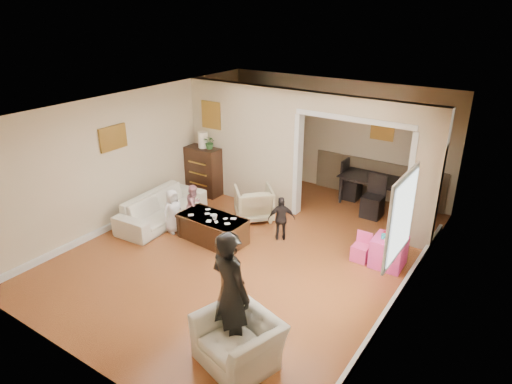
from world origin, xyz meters
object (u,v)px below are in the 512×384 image
Objects in this scene: play_table at (389,252)px; dining_table at (383,192)px; armchair_back at (254,203)px; child_kneel_b at (194,205)px; child_kneel_a at (173,211)px; table_lamp at (203,140)px; armchair_front at (239,341)px; coffee_cup at (215,217)px; adult_person at (230,293)px; cyan_cup at (384,236)px; child_toddler at (281,219)px; dresser at (204,171)px; coffee_table at (213,229)px; sofa at (162,208)px.

play_table is 2.49m from dining_table.
armchair_back is 0.87× the size of child_kneel_b.
child_kneel_a is 0.47m from child_kneel_b.
armchair_front is at bearing -45.80° from table_lamp.
child_kneel_b is at bearing 156.37° from coffee_cup.
child_kneel_b is (-0.80, 0.35, -0.10)m from coffee_cup.
armchair_front is at bearing 162.16° from adult_person.
coffee_cup is at bearing 150.76° from armchair_front.
cyan_cup is 1.89m from child_toddler.
cyan_cup is 2.51m from dining_table.
child_kneel_b is (0.88, -1.37, -0.13)m from dresser.
adult_person is 1.98× the size of child_toddler.
play_table is 0.61× the size of child_toddler.
dining_table is (-0.11, 5.54, 0.01)m from armchair_front.
child_kneel_a is (-0.97, -1.36, 0.10)m from armchair_back.
adult_person reaches higher than armchair_back.
child_kneel_a is at bearing -20.99° from adult_person.
table_lamp is at bearing -59.41° from armchair_back.
cyan_cup is (4.51, -0.74, -0.01)m from dresser.
play_table is 0.32m from cyan_cup.
dresser is 1.27× the size of child_kneel_a.
coffee_table is 2.42× the size of play_table.
child_toddler is at bearing -173.32° from play_table.
adult_person reaches higher than sofa.
coffee_table is 0.89m from child_kneel_a.
child_toddler is (2.63, -0.92, -0.87)m from table_lamp.
child_toddler is at bearing -90.93° from child_kneel_b.
table_lamp is 0.68× the size of play_table.
cyan_cup is 0.09× the size of child_toddler.
adult_person reaches higher than coffee_table.
armchair_front is 3.17m from coffee_table.
armchair_back is 2.89m from dining_table.
sofa is 1.57× the size of coffee_table.
cyan_cup is at bearing 150.18° from child_toddler.
sofa is 3.80× the size of play_table.
child_kneel_b reaches higher than play_table.
play_table is at bearing 17.95° from coffee_table.
cyan_cup is 0.09× the size of child_kneel_b.
adult_person is (1.92, -2.07, 0.33)m from coffee_cup.
child_kneel_b is at bearing 4.06° from armchair_back.
table_lamp is at bearing 170.65° from cyan_cup.
coffee_table is (1.58, -1.67, -0.32)m from dresser.
dining_table is 2.13× the size of child_toddler.
table_lamp reaches higher than cyan_cup.
dresser reaches higher than play_table.
child_kneel_a is (-0.85, -0.15, 0.20)m from coffee_table.
cyan_cup is (2.83, 0.98, 0.02)m from coffee_cup.
child_kneel_a is 1.02× the size of child_toddler.
cyan_cup is at bearing -59.38° from child_kneel_a.
cyan_cup is 0.04× the size of dining_table.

